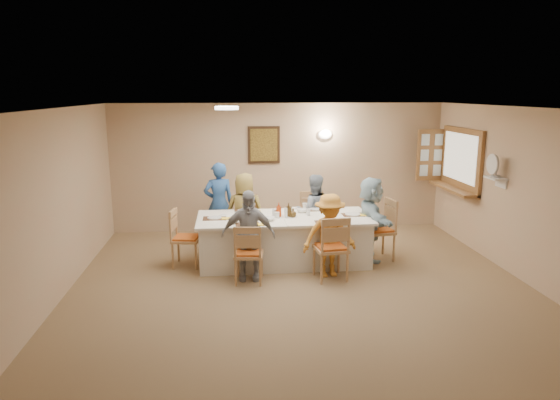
{
  "coord_description": "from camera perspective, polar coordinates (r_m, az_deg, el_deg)",
  "views": [
    {
      "loc": [
        -0.99,
        -6.19,
        2.71
      ],
      "look_at": [
        -0.2,
        1.4,
        1.05
      ],
      "focal_mm": 32.0,
      "sensor_mm": 36.0,
      "label": 1
    }
  ],
  "objects": [
    {
      "name": "chair_back_right",
      "position": [
        8.87,
        3.73,
        -2.27
      ],
      "size": [
        0.49,
        0.49,
        0.97
      ],
      "primitive_type": null,
      "rotation": [
        0.0,
        0.0,
        -0.05
      ],
      "color": "tan",
      "rests_on": "ground"
    },
    {
      "name": "placemat_br",
      "position": [
        8.44,
        4.19,
        -1.09
      ],
      "size": [
        0.33,
        0.25,
        0.01
      ],
      "primitive_type": "cube",
      "color": "#472B19",
      "rests_on": "dining_table"
    },
    {
      "name": "condiment_malt",
      "position": [
        7.92,
        1.51,
        -1.47
      ],
      "size": [
        0.19,
        0.19,
        0.14
      ],
      "primitive_type": "imported",
      "rotation": [
        0.0,
        0.0,
        0.43
      ],
      "color": "#432F12",
      "rests_on": "dining_table"
    },
    {
      "name": "drinking_glass",
      "position": [
        7.97,
        -0.65,
        -1.47
      ],
      "size": [
        0.07,
        0.07,
        0.11
      ],
      "primitive_type": "cylinder",
      "color": "silver",
      "rests_on": "dining_table"
    },
    {
      "name": "ceiling_light",
      "position": [
        7.69,
        -6.12,
        10.42
      ],
      "size": [
        0.36,
        0.36,
        0.05
      ],
      "primitive_type": "cylinder",
      "color": "white",
      "rests_on": "room_walls"
    },
    {
      "name": "diner_front_right",
      "position": [
        7.43,
        5.66,
        -4.06
      ],
      "size": [
        0.92,
        0.65,
        1.26
      ],
      "primitive_type": "imported",
      "rotation": [
        0.0,
        0.0,
        0.11
      ],
      "color": "orange",
      "rests_on": "ground"
    },
    {
      "name": "dining_table",
      "position": [
        8.06,
        0.45,
        -4.54
      ],
      "size": [
        2.75,
        1.16,
        0.76
      ],
      "primitive_type": "cube",
      "color": "white",
      "rests_on": "ground"
    },
    {
      "name": "placemat_bl",
      "position": [
        8.32,
        -3.98,
        -1.29
      ],
      "size": [
        0.36,
        0.27,
        0.01
      ],
      "primitive_type": "cube",
      "color": "#472B19",
      "rests_on": "dining_table"
    },
    {
      "name": "condiment_brown",
      "position": [
        7.97,
        0.98,
        -1.1
      ],
      "size": [
        0.15,
        0.15,
        0.21
      ],
      "primitive_type": "imported",
      "rotation": [
        0.0,
        0.0,
        -0.27
      ],
      "color": "#432F12",
      "rests_on": "dining_table"
    },
    {
      "name": "teacup_a",
      "position": [
        7.57,
        -5.16,
        -2.35
      ],
      "size": [
        0.12,
        0.12,
        0.09
      ],
      "primitive_type": "imported",
      "rotation": [
        0.0,
        0.0,
        0.04
      ],
      "color": "white",
      "rests_on": "dining_table"
    },
    {
      "name": "teacup_b",
      "position": [
        8.53,
        2.87,
        -0.65
      ],
      "size": [
        0.16,
        0.16,
        0.09
      ],
      "primitive_type": "imported",
      "rotation": [
        0.0,
        0.0,
        0.42
      ],
      "color": "white",
      "rests_on": "dining_table"
    },
    {
      "name": "diner_right_end",
      "position": [
        8.25,
        10.31,
        -2.12
      ],
      "size": [
        1.31,
        0.51,
        1.38
      ],
      "primitive_type": "imported",
      "rotation": [
        0.0,
        0.0,
        1.53
      ],
      "color": "#ACCBD8",
      "rests_on": "ground"
    },
    {
      "name": "diner_back_left",
      "position": [
        8.59,
        -4.03,
        -1.4
      ],
      "size": [
        0.78,
        0.6,
        1.37
      ],
      "primitive_type": "imported",
      "rotation": [
        0.0,
        0.0,
        3.02
      ],
      "color": "olive",
      "rests_on": "ground"
    },
    {
      "name": "chair_left_end",
      "position": [
        8.02,
        -10.66,
        -4.25
      ],
      "size": [
        0.5,
        0.5,
        0.92
      ],
      "primitive_type": null,
      "rotation": [
        0.0,
        0.0,
        1.42
      ],
      "color": "tan",
      "rests_on": "ground"
    },
    {
      "name": "diner_front_left",
      "position": [
        7.28,
        -3.65,
        -4.03
      ],
      "size": [
        0.86,
        0.5,
        1.34
      ],
      "primitive_type": "imported",
      "rotation": [
        0.0,
        0.0,
        -0.11
      ],
      "color": "#A2A4A8",
      "rests_on": "ground"
    },
    {
      "name": "fan_shelf",
      "position": [
        8.43,
        23.41,
        2.32
      ],
      "size": [
        0.22,
        0.36,
        0.03
      ],
      "primitive_type": "cube",
      "color": "white",
      "rests_on": "room_walls"
    },
    {
      "name": "napkin_fl",
      "position": [
        7.46,
        -2.35,
        -2.8
      ],
      "size": [
        0.14,
        0.14,
        0.01
      ],
      "primitive_type": "cube",
      "color": "yellow",
      "rests_on": "dining_table"
    },
    {
      "name": "diner_back_right",
      "position": [
        8.71,
        3.88,
        -1.36
      ],
      "size": [
        0.65,
        0.52,
        1.32
      ],
      "primitive_type": "imported",
      "rotation": [
        0.0,
        0.0,
        3.15
      ],
      "color": "gray",
      "rests_on": "ground"
    },
    {
      "name": "napkin_bl",
      "position": [
        8.28,
        -2.72,
        -1.3
      ],
      "size": [
        0.15,
        0.15,
        0.01
      ],
      "primitive_type": "cube",
      "color": "yellow",
      "rests_on": "dining_table"
    },
    {
      "name": "plate_fr",
      "position": [
        7.64,
        5.29,
        -2.47
      ],
      "size": [
        0.24,
        0.24,
        0.02
      ],
      "primitive_type": "cylinder",
      "color": "white",
      "rests_on": "dining_table"
    },
    {
      "name": "placemat_re",
      "position": [
        8.15,
        8.31,
        -1.68
      ],
      "size": [
        0.34,
        0.25,
        0.01
      ],
      "primitive_type": "cube",
      "color": "#472B19",
      "rests_on": "dining_table"
    },
    {
      "name": "plate_bl",
      "position": [
        8.32,
        -3.98,
        -1.23
      ],
      "size": [
        0.26,
        0.26,
        0.02
      ],
      "primitive_type": "cylinder",
      "color": "white",
      "rests_on": "dining_table"
    },
    {
      "name": "placemat_le",
      "position": [
        7.91,
        -7.49,
        -2.08
      ],
      "size": [
        0.36,
        0.27,
        0.01
      ],
      "primitive_type": "cube",
      "color": "#472B19",
      "rests_on": "dining_table"
    },
    {
      "name": "serving_hatch",
      "position": [
        9.64,
        20.0,
        4.32
      ],
      "size": [
        0.06,
        1.5,
        1.15
      ],
      "primitive_type": "cube",
      "color": "olive",
      "rests_on": "room_walls"
    },
    {
      "name": "condiment_ketchup",
      "position": [
        7.93,
        -0.14,
        -1.12
      ],
      "size": [
        0.12,
        0.12,
        0.23
      ],
      "primitive_type": "imported",
      "rotation": [
        0.0,
        0.0,
        -0.16
      ],
      "color": "#B73A0F",
      "rests_on": "dining_table"
    },
    {
      "name": "caregiver",
      "position": [
        9.03,
        -7.0,
        -0.39
      ],
      "size": [
        0.67,
        0.55,
        1.49
      ],
      "primitive_type": "imported",
      "rotation": [
        0.0,
        0.0,
        3.33
      ],
      "color": "#2D599D",
      "rests_on": "ground"
    },
    {
      "name": "ground",
      "position": [
        6.83,
        2.95,
        -11.13
      ],
      "size": [
        7.0,
        7.0,
        0.0
      ],
      "primitive_type": "plane",
      "color": "olive"
    },
    {
      "name": "bowl_b",
      "position": [
        8.24,
        2.53,
        -1.21
      ],
      "size": [
        0.19,
        0.19,
        0.06
      ],
      "primitive_type": "imported",
      "rotation": [
        0.0,
        0.0,
        0.03
      ],
      "color": "white",
      "rests_on": "dining_table"
    },
    {
      "name": "napkin_br",
      "position": [
        8.43,
        5.45,
        -1.09
      ],
      "size": [
        0.14,
        0.14,
        0.01
      ],
      "primitive_type": "cube",
      "color": "yellow",
      "rests_on": "dining_table"
    },
    {
      "name": "room_walls",
      "position": [
        6.38,
        3.09,
        1.45
      ],
      "size": [
        7.0,
        7.0,
        7.0
      ],
      "color": "tan",
      "rests_on": "ground"
    },
    {
      "name": "chair_front_right",
      "position": [
        7.36,
        5.82,
        -5.35
      ],
      "size": [
        0.52,
        0.52,
        0.98
      ],
      "primitive_type": null,
      "rotation": [
        0.0,
        0.0,
        3.25
      ],
      "color": "tan",
      "rests_on": "ground"
    },
    {
      "name": "chair_back_left",
      "position": [
        8.76,
        -4.04,
        -2.57
      ],
      "size": [
        0.52,
        0.52,
        0.94
      ],
      "primitive_type": null,
      "rotation": [
        0.0,
        0.0,
        -0.18
      ],
      "color": "tan",
      "rests_on": "ground"
    },
    {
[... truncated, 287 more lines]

